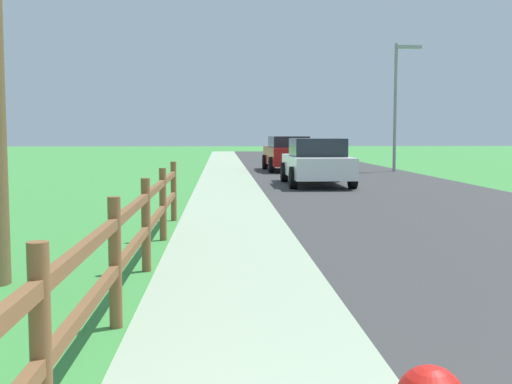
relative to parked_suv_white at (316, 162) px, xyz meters
name	(u,v)px	position (x,y,z in m)	size (l,w,h in m)	color
ground_plane	(251,175)	(-1.88, 5.11, -0.75)	(120.00, 120.00, 0.00)	#3F9040
road_asphalt	(330,172)	(1.62, 7.11, -0.75)	(7.00, 66.00, 0.01)	#393939
curb_concrete	(179,172)	(-4.88, 7.11, -0.75)	(6.00, 66.00, 0.01)	#9EB192
grass_verge	(144,173)	(-6.38, 7.11, -0.75)	(5.00, 66.00, 0.00)	#3F9040
rail_fence	(133,232)	(-3.98, -14.30, -0.10)	(0.11, 11.65, 1.13)	brown
parked_suv_white	(316,162)	(0.00, 0.00, 0.00)	(2.04, 4.68, 1.51)	white
parked_car_red	(288,153)	(-0.10, 8.13, 0.04)	(2.08, 4.70, 1.54)	maroon
street_lamp	(398,95)	(4.64, 7.41, 2.60)	(1.17, 0.20, 5.55)	gray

